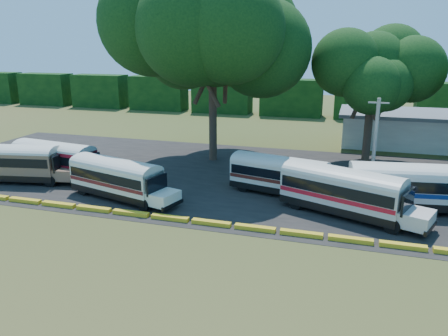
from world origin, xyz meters
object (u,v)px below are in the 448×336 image
(bus_white_red, at_px, (345,189))
(tree_west, at_px, (212,33))
(bus_red, at_px, (56,157))
(bus_beige, at_px, (14,161))
(bus_cream_west, at_px, (118,176))

(bus_white_red, xyz_separation_m, tree_west, (-13.53, 11.87, 10.75))
(bus_white_red, bearing_deg, bus_red, -163.12)
(bus_beige, bearing_deg, bus_red, 30.96)
(bus_cream_west, relative_size, tree_west, 0.55)
(bus_beige, bearing_deg, bus_white_red, -9.67)
(bus_beige, bearing_deg, bus_cream_west, -16.50)
(bus_red, height_order, bus_white_red, bus_white_red)
(bus_white_red, bearing_deg, bus_cream_west, -153.72)
(tree_west, bearing_deg, bus_beige, -139.54)
(bus_cream_west, bearing_deg, bus_red, 172.77)
(bus_beige, distance_m, bus_white_red, 27.75)
(bus_beige, relative_size, bus_white_red, 0.98)
(bus_cream_west, height_order, bus_white_red, bus_white_red)
(bus_cream_west, bearing_deg, bus_white_red, 20.41)
(bus_beige, bearing_deg, tree_west, 30.25)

